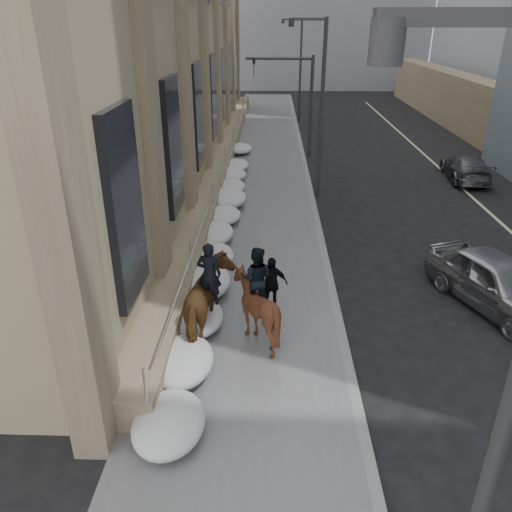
{
  "coord_description": "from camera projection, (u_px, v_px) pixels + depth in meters",
  "views": [
    {
      "loc": [
        0.63,
        -9.68,
        7.89
      ],
      "look_at": [
        0.22,
        3.33,
        1.7
      ],
      "focal_mm": 35.0,
      "sensor_mm": 36.0,
      "label": 1
    }
  ],
  "objects": [
    {
      "name": "streetlight_mid",
      "position": [
        319.0,
        100.0,
        22.74
      ],
      "size": [
        1.71,
        0.24,
        8.0
      ],
      "color": "#2D2D30",
      "rests_on": "ground"
    },
    {
      "name": "snow_bank",
      "position": [
        218.0,
        231.0,
        19.3
      ],
      "size": [
        1.7,
        18.1,
        0.76
      ],
      "color": "silver",
      "rests_on": "sidewalk"
    },
    {
      "name": "streetlight_near",
      "position": [
        492.0,
        409.0,
        4.68
      ],
      "size": [
        1.71,
        0.24,
        8.0
      ],
      "color": "#2D2D30",
      "rests_on": "ground"
    },
    {
      "name": "traffic_signal",
      "position": [
        296.0,
        90.0,
        30.23
      ],
      "size": [
        4.1,
        0.22,
        6.0
      ],
      "color": "#2D2D30",
      "rests_on": "ground"
    },
    {
      "name": "streetlight_far",
      "position": [
        299.0,
        64.0,
        40.79
      ],
      "size": [
        1.71,
        0.24,
        8.0
      ],
      "color": "#2D2D30",
      "rests_on": "ground"
    },
    {
      "name": "curb",
      "position": [
        318.0,
        224.0,
        21.07
      ],
      "size": [
        0.24,
        80.0,
        0.12
      ],
      "primitive_type": "cube",
      "color": "slate",
      "rests_on": "ground"
    },
    {
      "name": "car_silver",
      "position": [
        497.0,
        282.0,
        14.81
      ],
      "size": [
        3.59,
        5.19,
        1.64
      ],
      "primitive_type": "imported",
      "rotation": [
        0.0,
        0.0,
        0.38
      ],
      "color": "gray",
      "rests_on": "ground"
    },
    {
      "name": "mounted_horse_right",
      "position": [
        256.0,
        303.0,
        13.0
      ],
      "size": [
        1.74,
        1.9,
        2.6
      ],
      "rotation": [
        0.0,
        0.0,
        3.0
      ],
      "color": "#432213",
      "rests_on": "sidewalk"
    },
    {
      "name": "sidewalk",
      "position": [
        256.0,
        223.0,
        21.14
      ],
      "size": [
        5.0,
        80.0,
        0.12
      ],
      "primitive_type": "cube",
      "color": "#555557",
      "rests_on": "ground"
    },
    {
      "name": "mounted_horse_left",
      "position": [
        209.0,
        302.0,
        13.01
      ],
      "size": [
        1.27,
        2.56,
        2.72
      ],
      "rotation": [
        0.0,
        0.0,
        3.09
      ],
      "color": "#4C3016",
      "rests_on": "sidewalk"
    },
    {
      "name": "pedestrian",
      "position": [
        271.0,
        284.0,
        14.39
      ],
      "size": [
        1.07,
        0.63,
        1.7
      ],
      "primitive_type": "imported",
      "rotation": [
        0.0,
        0.0,
        0.23
      ],
      "color": "black",
      "rests_on": "sidewalk"
    },
    {
      "name": "car_grey",
      "position": [
        466.0,
        167.0,
        26.88
      ],
      "size": [
        2.34,
        4.85,
        1.36
      ],
      "primitive_type": "imported",
      "rotation": [
        0.0,
        0.0,
        3.05
      ],
      "color": "#4C4E52",
      "rests_on": "ground"
    },
    {
      "name": "ground",
      "position": [
        243.0,
        377.0,
        12.14
      ],
      "size": [
        140.0,
        140.0,
        0.0
      ],
      "primitive_type": "plane",
      "color": "black",
      "rests_on": "ground"
    },
    {
      "name": "bg_building_far",
      "position": [
        229.0,
        4.0,
        73.02
      ],
      "size": [
        24.0,
        12.0,
        20.0
      ],
      "primitive_type": "cube",
      "color": "gray",
      "rests_on": "ground"
    },
    {
      "name": "lane_line",
      "position": [
        506.0,
        228.0,
        20.87
      ],
      "size": [
        0.15,
        70.0,
        0.01
      ],
      "primitive_type": "cube",
      "color": "#BFB78C",
      "rests_on": "ground"
    }
  ]
}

